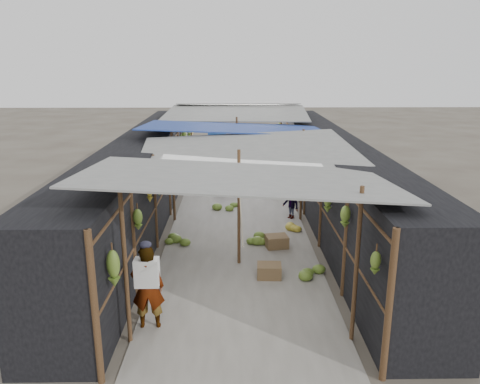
{
  "coord_description": "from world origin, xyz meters",
  "views": [
    {
      "loc": [
        -0.12,
        -6.68,
        4.39
      ],
      "look_at": [
        0.05,
        4.52,
        1.25
      ],
      "focal_mm": 35.0,
      "sensor_mm": 36.0,
      "label": 1
    }
  ],
  "objects_px": {
    "crate_near": "(277,242)",
    "vendor_seated": "(291,203)",
    "black_basin": "(282,184)",
    "vendor_elderly": "(148,287)",
    "shopper_blue": "(239,172)"
  },
  "relations": [
    {
      "from": "crate_near",
      "to": "shopper_blue",
      "type": "relative_size",
      "value": 0.34
    },
    {
      "from": "crate_near",
      "to": "vendor_elderly",
      "type": "xyz_separation_m",
      "value": [
        -2.49,
        -3.49,
        0.59
      ]
    },
    {
      "from": "shopper_blue",
      "to": "vendor_seated",
      "type": "xyz_separation_m",
      "value": [
        1.46,
        -2.7,
        -0.28
      ]
    },
    {
      "from": "crate_near",
      "to": "vendor_seated",
      "type": "distance_m",
      "value": 2.28
    },
    {
      "from": "vendor_seated",
      "to": "black_basin",
      "type": "bearing_deg",
      "value": 143.54
    },
    {
      "from": "crate_near",
      "to": "black_basin",
      "type": "bearing_deg",
      "value": 73.35
    },
    {
      "from": "vendor_elderly",
      "to": "vendor_seated",
      "type": "distance_m",
      "value": 6.46
    },
    {
      "from": "black_basin",
      "to": "vendor_elderly",
      "type": "xyz_separation_m",
      "value": [
        -3.21,
        -9.31,
        0.66
      ]
    },
    {
      "from": "crate_near",
      "to": "vendor_seated",
      "type": "xyz_separation_m",
      "value": [
        0.59,
        2.18,
        0.32
      ]
    },
    {
      "from": "crate_near",
      "to": "black_basin",
      "type": "distance_m",
      "value": 5.86
    },
    {
      "from": "black_basin",
      "to": "vendor_elderly",
      "type": "relative_size",
      "value": 0.38
    },
    {
      "from": "vendor_elderly",
      "to": "vendor_seated",
      "type": "height_order",
      "value": "vendor_elderly"
    },
    {
      "from": "vendor_seated",
      "to": "crate_near",
      "type": "bearing_deg",
      "value": -49.75
    },
    {
      "from": "crate_near",
      "to": "black_basin",
      "type": "relative_size",
      "value": 0.9
    },
    {
      "from": "shopper_blue",
      "to": "crate_near",
      "type": "bearing_deg",
      "value": -102.31
    }
  ]
}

